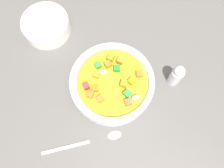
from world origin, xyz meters
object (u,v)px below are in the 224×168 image
(spoon, at_px, (84,143))
(pepper_shaker, at_px, (177,75))
(side_bowl_small, at_px, (46,25))
(soup_bowl_main, at_px, (112,83))

(spoon, distance_m, pepper_shaker, 0.29)
(pepper_shaker, bearing_deg, side_bowl_small, -127.93)
(soup_bowl_main, distance_m, pepper_shaker, 0.17)
(soup_bowl_main, bearing_deg, side_bowl_small, -147.24)
(soup_bowl_main, relative_size, side_bowl_small, 1.60)
(side_bowl_small, bearing_deg, pepper_shaker, 52.07)
(soup_bowl_main, relative_size, pepper_shaker, 2.61)
(soup_bowl_main, bearing_deg, spoon, -39.17)
(spoon, height_order, side_bowl_small, side_bowl_small)
(spoon, bearing_deg, side_bowl_small, 96.47)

